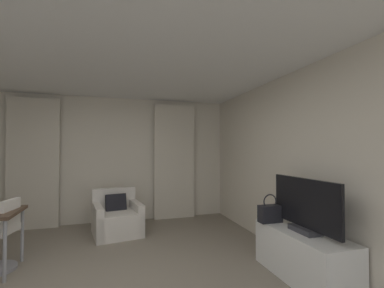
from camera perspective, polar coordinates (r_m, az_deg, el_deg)
name	(u,v)px	position (r m, az deg, el deg)	size (l,w,h in m)	color
wall_window	(109,159)	(5.69, -17.84, -3.26)	(5.12, 0.06, 2.60)	beige
wall_right	(315,166)	(3.60, 25.64, -4.43)	(0.06, 6.12, 2.60)	beige
ceiling	(104,36)	(2.89, -18.98, 21.70)	(5.12, 6.12, 0.06)	white
curtain_left_panel	(33,163)	(5.76, -31.71, -3.61)	(0.90, 0.06, 2.50)	beige
curtain_right_panel	(175,161)	(5.70, -3.89, -3.81)	(0.90, 0.06, 2.50)	beige
armchair	(117,219)	(4.97, -16.33, -15.61)	(0.91, 0.94, 0.78)	silver
tv_console	(303,255)	(3.51, 23.32, -21.66)	(0.51, 1.23, 0.55)	white
tv_flatscreen	(305,207)	(3.32, 23.72, -12.63)	(0.20, 1.05, 0.62)	#333338
handbag_primary	(270,213)	(3.65, 16.91, -14.41)	(0.30, 0.14, 0.37)	black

